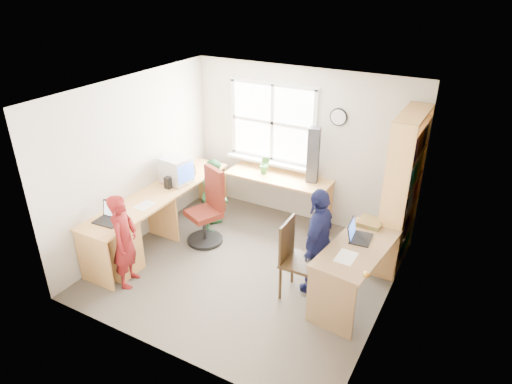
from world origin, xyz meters
TOP-DOWN VIEW (x-y plane):
  - room at (0.01, 0.10)m, footprint 3.64×3.44m
  - l_desk at (-1.31, -0.28)m, footprint 2.38×2.95m
  - right_desk at (1.44, 0.08)m, footprint 0.76×1.38m
  - bookshelf at (1.65, 1.19)m, footprint 0.30×1.02m
  - swivel_chair at (-0.85, 0.37)m, footprint 0.69×0.69m
  - wooden_chair at (0.76, -0.14)m, footprint 0.44×0.44m
  - crt_monitor at (-1.49, 0.50)m, footprint 0.45×0.41m
  - laptop_left at (-1.53, -0.83)m, footprint 0.35×0.30m
  - laptop_right at (1.37, 0.25)m, footprint 0.30×0.35m
  - speaker_a at (-1.48, 0.27)m, footprint 0.09×0.09m
  - speaker_b at (-1.45, 0.81)m, footprint 0.09×0.09m
  - cd_tower at (0.27, 1.51)m, footprint 0.20×0.18m
  - game_box at (1.42, 0.65)m, footprint 0.29×0.29m
  - paper_a at (-1.42, -0.31)m, footprint 0.21×0.29m
  - paper_b at (1.39, -0.19)m, footprint 0.21×0.29m
  - potted_plant at (-0.48, 1.41)m, footprint 0.17×0.14m
  - person_red at (-1.18, -0.98)m, footprint 0.44×0.53m
  - person_green at (-0.97, 0.75)m, footprint 0.54×0.63m
  - person_navy at (0.95, 0.08)m, footprint 0.38×0.83m

SIDE VIEW (x-z plane):
  - l_desk at x=-1.31m, z-range 0.08..0.83m
  - swivel_chair at x=-0.85m, z-range -0.08..1.05m
  - wooden_chair at x=0.76m, z-range 0.04..1.04m
  - right_desk at x=1.44m, z-range 0.17..0.93m
  - person_green at x=-0.97m, z-range 0.00..1.12m
  - person_red at x=-1.18m, z-range 0.00..1.25m
  - person_navy at x=0.95m, z-range 0.00..1.39m
  - paper_a at x=-1.42m, z-range 0.75..0.75m
  - paper_b at x=1.39m, z-range 0.76..0.76m
  - game_box at x=1.42m, z-range 0.76..0.82m
  - laptop_left at x=-1.53m, z-range 0.69..0.92m
  - laptop_right at x=1.37m, z-range 0.70..0.92m
  - speaker_b at x=-1.45m, z-range 0.75..0.92m
  - speaker_a at x=-1.48m, z-range 0.75..0.93m
  - potted_plant at x=-0.48m, z-range 0.75..1.05m
  - crt_monitor at x=-1.49m, z-range 0.75..1.15m
  - bookshelf at x=1.65m, z-range -0.05..2.05m
  - cd_tower at x=0.27m, z-range 0.75..1.59m
  - room at x=0.01m, z-range 0.00..2.44m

